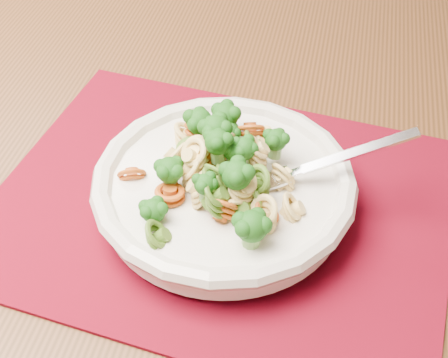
% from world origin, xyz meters
% --- Properties ---
extents(dining_table, '(1.42, 1.07, 0.70)m').
position_xyz_m(dining_table, '(0.58, 0.06, 0.60)').
color(dining_table, '#5A3119').
rests_on(dining_table, ground).
extents(placemat, '(0.47, 0.38, 0.00)m').
position_xyz_m(placemat, '(0.55, -0.09, 0.71)').
color(placemat, '#650412').
rests_on(placemat, dining_table).
extents(pasta_bowl, '(0.25, 0.25, 0.05)m').
position_xyz_m(pasta_bowl, '(0.55, -0.10, 0.74)').
color(pasta_bowl, silver).
rests_on(pasta_bowl, placemat).
extents(pasta_broccoli_heap, '(0.21, 0.21, 0.06)m').
position_xyz_m(pasta_broccoli_heap, '(0.55, -0.10, 0.75)').
color(pasta_broccoli_heap, '#ECC674').
rests_on(pasta_broccoli_heap, pasta_bowl).
extents(fork, '(0.17, 0.11, 0.08)m').
position_xyz_m(fork, '(0.60, -0.08, 0.75)').
color(fork, silver).
rests_on(fork, pasta_bowl).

